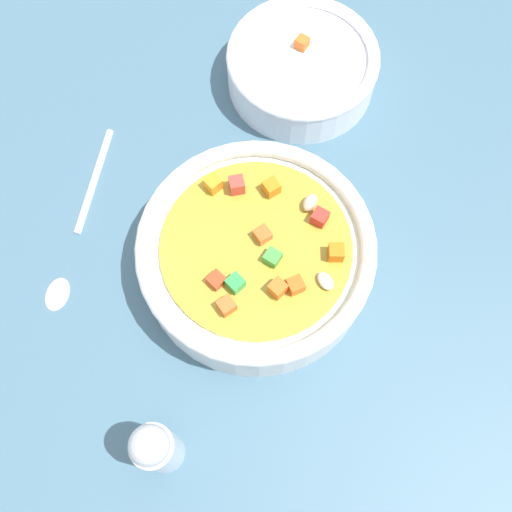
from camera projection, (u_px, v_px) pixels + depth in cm
name	position (u px, v px, depth cm)	size (l,w,h in cm)	color
ground_plane	(256.00, 271.00, 55.82)	(140.00, 140.00, 2.00)	#42667A
soup_bowl_main	(256.00, 255.00, 52.10)	(20.14, 20.14, 6.35)	white
spoon	(76.00, 231.00, 55.80)	(11.89, 16.26, 0.79)	silver
side_bowl_small	(302.00, 67.00, 60.02)	(14.91, 14.91, 4.89)	white
pepper_shaker	(156.00, 449.00, 44.70)	(3.25, 3.25, 9.39)	silver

